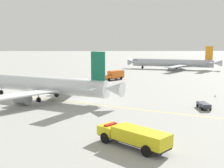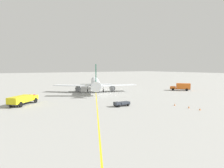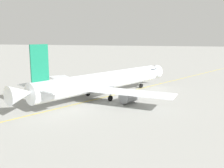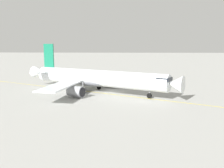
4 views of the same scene
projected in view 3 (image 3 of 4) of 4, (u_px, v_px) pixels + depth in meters
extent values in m
plane|color=#9E9E99|center=(102.00, 93.00, 56.20)|extent=(600.00, 600.00, 0.00)
cylinder|color=silver|center=(104.00, 81.00, 52.03)|extent=(31.54, 18.46, 3.65)
cone|color=silver|center=(153.00, 72.00, 65.01)|extent=(4.25, 4.45, 3.47)
cone|color=silver|center=(21.00, 94.00, 38.77)|extent=(4.97, 4.58, 3.11)
cube|color=black|center=(149.00, 70.00, 63.27)|extent=(3.55, 3.86, 0.70)
ellipsoid|color=slate|center=(99.00, 87.00, 51.00)|extent=(12.25, 8.40, 2.01)
cube|color=#146B4C|center=(40.00, 63.00, 40.49)|extent=(2.96, 1.66, 5.91)
cube|color=silver|center=(31.00, 85.00, 43.27)|extent=(4.43, 5.33, 0.20)
cube|color=silver|center=(52.00, 91.00, 39.19)|extent=(4.43, 5.33, 0.20)
cube|color=silver|center=(66.00, 80.00, 56.41)|extent=(13.48, 13.44, 0.28)
cube|color=silver|center=(132.00, 93.00, 44.09)|extent=(6.42, 15.30, 0.28)
cylinder|color=gray|center=(80.00, 87.00, 56.59)|extent=(3.99, 3.54, 2.29)
cylinder|color=black|center=(86.00, 86.00, 57.82)|extent=(1.01, 1.80, 1.94)
cylinder|color=gray|center=(129.00, 97.00, 47.24)|extent=(3.99, 3.54, 2.29)
cylinder|color=black|center=(135.00, 95.00, 48.47)|extent=(1.01, 1.80, 1.94)
cylinder|color=#9EA0A5|center=(141.00, 81.00, 61.55)|extent=(0.20, 0.20, 2.17)
cylinder|color=black|center=(141.00, 86.00, 61.75)|extent=(1.12, 0.77, 1.10)
cylinder|color=#9EA0A5|center=(88.00, 88.00, 53.28)|extent=(0.20, 0.20, 2.17)
cylinder|color=black|center=(88.00, 93.00, 53.48)|extent=(1.12, 0.77, 1.10)
cylinder|color=#9EA0A5|center=(110.00, 93.00, 48.98)|extent=(0.20, 0.20, 2.17)
cylinder|color=black|center=(110.00, 98.00, 49.18)|extent=(1.12, 0.77, 1.10)
cube|color=yellow|center=(102.00, 98.00, 51.91)|extent=(157.33, 82.01, 0.01)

